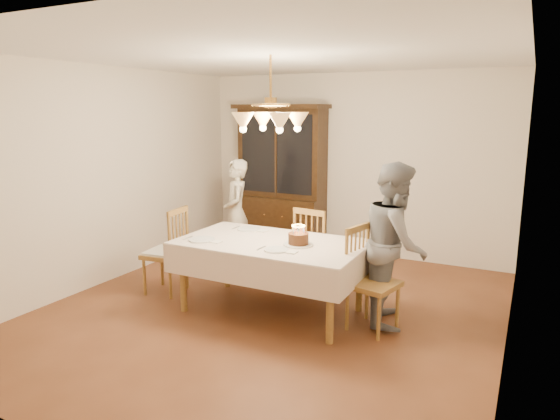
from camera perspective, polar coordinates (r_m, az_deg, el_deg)
The scene contains 14 objects.
ground at distance 5.37m, azimuth -0.99°, elevation -11.42°, with size 5.00×5.00×0.00m, color #5B2F1A.
room_shell at distance 4.98m, azimuth -1.05°, elevation 5.60°, with size 5.00×5.00×5.00m.
dining_table at distance 5.15m, azimuth -1.01°, elevation -4.40°, with size 1.90×1.10×0.76m.
china_hutch at distance 7.50m, azimuth 0.17°, elevation 3.40°, with size 1.38×0.54×2.16m.
chair_far_side at distance 5.81m, azimuth 4.18°, elevation -5.04°, with size 0.49×0.47×1.00m.
chair_left_end at distance 5.90m, azimuth -12.93°, elevation -4.93°, with size 0.47×0.49×1.00m.
chair_right_end at distance 4.89m, azimuth 10.49°, elevation -8.43°, with size 0.51×0.53×1.00m.
elderly_woman at distance 6.72m, azimuth -5.02°, elevation -0.35°, with size 0.53×0.35×1.44m, color beige.
adult_in_grey at distance 5.01m, azimuth 13.04°, elevation -3.74°, with size 0.78×0.61×1.60m, color slate.
birthday_cake at distance 4.97m, azimuth 2.11°, elevation -3.41°, with size 0.30×0.30×0.21m.
place_setting_near_left at distance 5.22m, azimuth -8.82°, elevation -3.38°, with size 0.42×0.27×0.02m.
place_setting_near_right at distance 4.79m, azimuth -0.30°, elevation -4.59°, with size 0.39×0.24×0.02m.
place_setting_far_left at distance 5.62m, azimuth -3.47°, elevation -2.19°, with size 0.41×0.26×0.02m.
chandelier at distance 4.96m, azimuth -1.07°, elevation 10.15°, with size 0.62×0.62×0.73m.
Camera 1 is at (2.33, -4.37, 2.08)m, focal length 32.00 mm.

